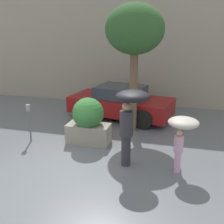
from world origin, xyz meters
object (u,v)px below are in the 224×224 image
planter_box (88,121)px  parking_meter (29,115)px  person_adult (130,112)px  parked_car_near (121,103)px  street_tree (135,31)px  person_child (182,129)px

planter_box → parking_meter: (-1.87, -0.35, 0.14)m
planter_box → person_adult: 2.08m
person_adult → planter_box: bearing=148.4°
parked_car_near → parking_meter: 3.90m
person_adult → street_tree: (-0.41, 2.69, 1.91)m
parked_car_near → street_tree: street_tree is taller
person_adult → person_child: size_ratio=1.43×
person_child → parking_meter: (-4.74, 0.78, -0.28)m
person_adult → parking_meter: bearing=171.8°
person_child → street_tree: street_tree is taller
planter_box → person_child: planter_box is taller
person_child → parked_car_near: bearing=75.6°
person_adult → person_child: person_adult is taller
parked_car_near → parking_meter: parked_car_near is taller
planter_box → street_tree: 3.30m
parking_meter → planter_box: bearing=10.4°
person_child → street_tree: size_ratio=0.34×
street_tree → planter_box: bearing=-126.5°
person_adult → parked_car_near: 4.23m
planter_box → parking_meter: 1.91m
parking_meter → person_child: bearing=-9.3°
person_adult → person_child: 1.37m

